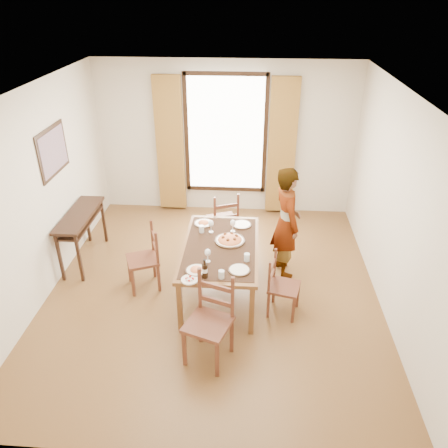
# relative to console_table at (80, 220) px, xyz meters

# --- Properties ---
(ground) EXTENTS (5.00, 5.00, 0.00)m
(ground) POSITION_rel_console_table_xyz_m (2.03, -0.60, -0.68)
(ground) COLOR #57371B
(ground) RESTS_ON ground
(room_shell) EXTENTS (4.60, 5.10, 2.74)m
(room_shell) POSITION_rel_console_table_xyz_m (2.03, -0.47, 0.86)
(room_shell) COLOR beige
(room_shell) RESTS_ON ground
(console_table) EXTENTS (0.38, 1.20, 0.80)m
(console_table) POSITION_rel_console_table_xyz_m (0.00, 0.00, 0.00)
(console_table) COLOR black
(console_table) RESTS_ON ground
(dining_table) EXTENTS (0.98, 1.67, 0.76)m
(dining_table) POSITION_rel_console_table_xyz_m (2.13, -0.68, 0.01)
(dining_table) COLOR brown
(dining_table) RESTS_ON ground
(chair_west) EXTENTS (0.54, 0.54, 0.93)m
(chair_west) POSITION_rel_console_table_xyz_m (1.09, -0.59, -0.25)
(chair_west) COLOR #592D1D
(chair_west) RESTS_ON ground
(chair_north) EXTENTS (0.56, 0.56, 0.98)m
(chair_north) POSITION_rel_console_table_xyz_m (2.08, 0.54, -0.23)
(chair_north) COLOR #592D1D
(chair_north) RESTS_ON ground
(chair_south) EXTENTS (0.59, 0.59, 1.05)m
(chair_south) POSITION_rel_console_table_xyz_m (2.11, -1.85, -0.20)
(chair_south) COLOR #592D1D
(chair_south) RESTS_ON ground
(chair_east) EXTENTS (0.45, 0.45, 0.84)m
(chair_east) POSITION_rel_console_table_xyz_m (2.94, -1.02, -0.29)
(chair_east) COLOR #592D1D
(chair_east) RESTS_ON ground
(man) EXTENTS (0.81, 0.71, 1.64)m
(man) POSITION_rel_console_table_xyz_m (3.01, -0.10, 0.14)
(man) COLOR #9B9CA4
(man) RESTS_ON ground
(plate_sw) EXTENTS (0.27, 0.27, 0.05)m
(plate_sw) POSITION_rel_console_table_xyz_m (1.89, -1.26, 0.10)
(plate_sw) COLOR silver
(plate_sw) RESTS_ON dining_table
(plate_se) EXTENTS (0.27, 0.27, 0.05)m
(plate_se) POSITION_rel_console_table_xyz_m (2.40, -1.22, 0.10)
(plate_se) COLOR silver
(plate_se) RESTS_ON dining_table
(plate_nw) EXTENTS (0.27, 0.27, 0.05)m
(plate_nw) POSITION_rel_console_table_xyz_m (1.85, -0.11, 0.10)
(plate_nw) COLOR silver
(plate_nw) RESTS_ON dining_table
(plate_ne) EXTENTS (0.27, 0.27, 0.05)m
(plate_ne) POSITION_rel_console_table_xyz_m (2.39, -0.11, 0.10)
(plate_ne) COLOR silver
(plate_ne) RESTS_ON dining_table
(pasta_platter) EXTENTS (0.40, 0.40, 0.10)m
(pasta_platter) POSITION_rel_console_table_xyz_m (2.25, -0.56, 0.12)
(pasta_platter) COLOR #CD431A
(pasta_platter) RESTS_ON dining_table
(caprese_plate) EXTENTS (0.20, 0.20, 0.04)m
(caprese_plate) POSITION_rel_console_table_xyz_m (1.84, -1.45, 0.09)
(caprese_plate) COLOR silver
(caprese_plate) RESTS_ON dining_table
(wine_glass_a) EXTENTS (0.08, 0.08, 0.18)m
(wine_glass_a) POSITION_rel_console_table_xyz_m (2.01, -1.05, 0.16)
(wine_glass_a) COLOR white
(wine_glass_a) RESTS_ON dining_table
(wine_glass_b) EXTENTS (0.08, 0.08, 0.18)m
(wine_glass_b) POSITION_rel_console_table_xyz_m (2.27, -0.29, 0.16)
(wine_glass_b) COLOR white
(wine_glass_b) RESTS_ON dining_table
(wine_glass_c) EXTENTS (0.08, 0.08, 0.18)m
(wine_glass_c) POSITION_rel_console_table_xyz_m (1.98, -0.33, 0.16)
(wine_glass_c) COLOR white
(wine_glass_c) RESTS_ON dining_table
(tumbler_a) EXTENTS (0.07, 0.07, 0.10)m
(tumbler_a) POSITION_rel_console_table_xyz_m (2.49, -1.00, 0.12)
(tumbler_a) COLOR silver
(tumbler_a) RESTS_ON dining_table
(tumbler_b) EXTENTS (0.07, 0.07, 0.10)m
(tumbler_b) POSITION_rel_console_table_xyz_m (1.85, -0.34, 0.12)
(tumbler_b) COLOR silver
(tumbler_b) RESTS_ON dining_table
(tumbler_c) EXTENTS (0.07, 0.07, 0.10)m
(tumbler_c) POSITION_rel_console_table_xyz_m (2.20, -1.38, 0.12)
(tumbler_c) COLOR silver
(tumbler_c) RESTS_ON dining_table
(wine_bottle) EXTENTS (0.07, 0.07, 0.25)m
(wine_bottle) POSITION_rel_console_table_xyz_m (2.01, -1.38, 0.20)
(wine_bottle) COLOR black
(wine_bottle) RESTS_ON dining_table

